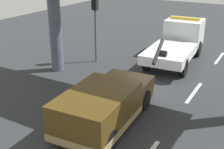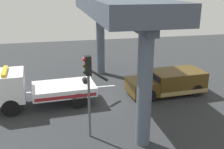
% 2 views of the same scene
% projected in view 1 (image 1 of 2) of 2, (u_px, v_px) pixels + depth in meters
% --- Properties ---
extents(ground_plane, '(60.00, 40.00, 0.10)m').
position_uv_depth(ground_plane, '(150.00, 84.00, 15.41)').
color(ground_plane, '#2D3033').
extents(lane_stripe_mid, '(2.60, 0.16, 0.01)m').
position_uv_depth(lane_stripe_mid, '(194.00, 92.00, 14.33)').
color(lane_stripe_mid, silver).
rests_on(lane_stripe_mid, ground).
extents(lane_stripe_east, '(2.60, 0.16, 0.01)m').
position_uv_depth(lane_stripe_east, '(219.00, 58.00, 19.16)').
color(lane_stripe_east, silver).
rests_on(lane_stripe_east, ground).
extents(tow_truck_white, '(7.31, 2.74, 2.46)m').
position_uv_depth(tow_truck_white, '(178.00, 41.00, 18.54)').
color(tow_truck_white, white).
rests_on(tow_truck_white, ground).
extents(towed_van_green, '(5.32, 2.49, 1.58)m').
position_uv_depth(towed_van_green, '(105.00, 106.00, 11.40)').
color(towed_van_green, '#4C3814').
rests_on(towed_van_green, ground).
extents(traffic_light_far, '(0.39, 0.32, 4.10)m').
position_uv_depth(traffic_light_far, '(95.00, 13.00, 17.49)').
color(traffic_light_far, '#515456').
rests_on(traffic_light_far, ground).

